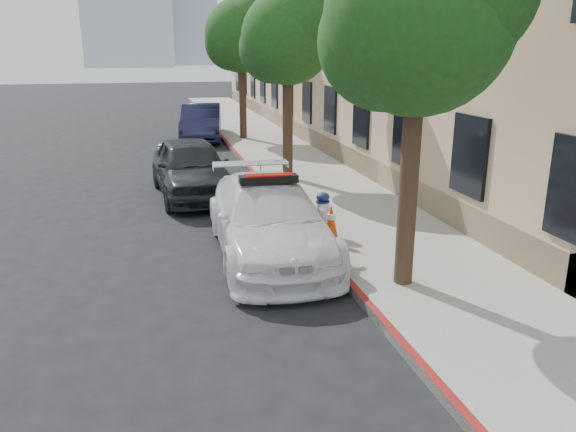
# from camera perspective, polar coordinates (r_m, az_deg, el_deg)

# --- Properties ---
(ground) EXTENTS (120.00, 120.00, 0.00)m
(ground) POSITION_cam_1_polar(r_m,az_deg,el_deg) (10.64, -7.57, -4.70)
(ground) COLOR black
(ground) RESTS_ON ground
(sidewalk) EXTENTS (3.20, 50.00, 0.15)m
(sidewalk) POSITION_cam_1_polar(r_m,az_deg,el_deg) (20.74, -0.79, 6.18)
(sidewalk) COLOR gray
(sidewalk) RESTS_ON ground
(curb_strip) EXTENTS (0.12, 50.00, 0.15)m
(curb_strip) POSITION_cam_1_polar(r_m,az_deg,el_deg) (20.45, -5.02, 5.97)
(curb_strip) COLOR maroon
(curb_strip) RESTS_ON ground
(building) EXTENTS (8.00, 36.00, 10.00)m
(building) POSITION_cam_1_polar(r_m,az_deg,el_deg) (26.90, 8.96, 18.92)
(building) COLOR tan
(building) RESTS_ON ground
(tree_near) EXTENTS (2.92, 2.82, 5.62)m
(tree_near) POSITION_cam_1_polar(r_m,az_deg,el_deg) (8.79, 13.41, 19.01)
(tree_near) COLOR black
(tree_near) RESTS_ON sidewalk
(tree_mid) EXTENTS (2.77, 2.64, 5.43)m
(tree_mid) POSITION_cam_1_polar(r_m,az_deg,el_deg) (16.34, 0.08, 17.75)
(tree_mid) COLOR black
(tree_mid) RESTS_ON sidewalk
(tree_far) EXTENTS (3.10, 3.00, 5.81)m
(tree_far) POSITION_cam_1_polar(r_m,az_deg,el_deg) (24.18, -4.70, 17.88)
(tree_far) COLOR black
(tree_far) RESTS_ON sidewalk
(police_car) EXTENTS (2.18, 5.05, 1.60)m
(police_car) POSITION_cam_1_polar(r_m,az_deg,el_deg) (10.70, -1.95, -0.31)
(police_car) COLOR white
(police_car) RESTS_ON ground
(parked_car_mid) EXTENTS (2.20, 4.69, 1.55)m
(parked_car_mid) POSITION_cam_1_polar(r_m,az_deg,el_deg) (15.36, -9.83, 4.87)
(parked_car_mid) COLOR black
(parked_car_mid) RESTS_ON ground
(parked_car_far) EXTENTS (2.25, 4.88, 1.55)m
(parked_car_far) POSITION_cam_1_polar(r_m,az_deg,el_deg) (25.01, -8.79, 9.41)
(parked_car_far) COLOR #161838
(parked_car_far) RESTS_ON ground
(fire_hydrant) EXTENTS (0.38, 0.34, 0.88)m
(fire_hydrant) POSITION_cam_1_polar(r_m,az_deg,el_deg) (11.58, 3.53, 0.23)
(fire_hydrant) COLOR silver
(fire_hydrant) RESTS_ON sidewalk
(traffic_cone) EXTENTS (0.49, 0.49, 0.78)m
(traffic_cone) POSITION_cam_1_polar(r_m,az_deg,el_deg) (11.07, 4.39, -0.79)
(traffic_cone) COLOR black
(traffic_cone) RESTS_ON sidewalk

